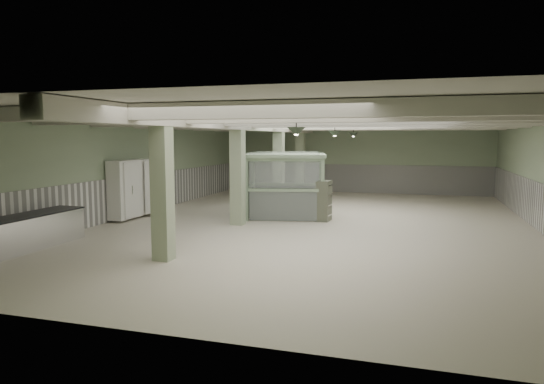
# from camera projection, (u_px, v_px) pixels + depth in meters

# --- Properties ---
(floor) EXTENTS (20.00, 20.00, 0.00)m
(floor) POSITION_uv_depth(u_px,v_px,m) (317.00, 223.00, 16.61)
(floor) COLOR silver
(floor) RESTS_ON ground
(ceiling) EXTENTS (14.00, 20.00, 0.02)m
(ceiling) POSITION_uv_depth(u_px,v_px,m) (318.00, 117.00, 16.21)
(ceiling) COLOR beige
(ceiling) RESTS_ON wall_back
(wall_back) EXTENTS (14.00, 0.02, 3.60)m
(wall_back) POSITION_uv_depth(u_px,v_px,m) (354.00, 159.00, 25.93)
(wall_back) COLOR #96AA88
(wall_back) RESTS_ON floor
(wall_front) EXTENTS (14.00, 0.02, 3.60)m
(wall_front) POSITION_uv_depth(u_px,v_px,m) (177.00, 216.00, 6.89)
(wall_front) COLOR #96AA88
(wall_front) RESTS_ON floor
(wall_left) EXTENTS (0.02, 20.00, 3.60)m
(wall_left) POSITION_uv_depth(u_px,v_px,m) (136.00, 167.00, 18.42)
(wall_left) COLOR #96AA88
(wall_left) RESTS_ON floor
(wainscot_left) EXTENTS (0.05, 19.90, 1.50)m
(wainscot_left) POSITION_uv_depth(u_px,v_px,m) (138.00, 195.00, 18.53)
(wainscot_left) COLOR white
(wainscot_left) RESTS_ON floor
(wainscot_back) EXTENTS (13.90, 0.05, 1.50)m
(wainscot_back) POSITION_uv_depth(u_px,v_px,m) (354.00, 179.00, 26.02)
(wainscot_back) COLOR white
(wainscot_back) RESTS_ON floor
(girder) EXTENTS (0.45, 19.90, 0.40)m
(girder) POSITION_uv_depth(u_px,v_px,m) (247.00, 125.00, 16.95)
(girder) COLOR beige
(girder) RESTS_ON ceiling
(beam_a) EXTENTS (13.90, 0.35, 0.32)m
(beam_a) POSITION_uv_depth(u_px,v_px,m) (239.00, 110.00, 9.09)
(beam_a) COLOR beige
(beam_a) RESTS_ON ceiling
(beam_b) EXTENTS (13.90, 0.35, 0.32)m
(beam_b) POSITION_uv_depth(u_px,v_px,m) (276.00, 116.00, 11.47)
(beam_b) COLOR beige
(beam_b) RESTS_ON ceiling
(beam_c) EXTENTS (13.90, 0.35, 0.32)m
(beam_c) POSITION_uv_depth(u_px,v_px,m) (300.00, 120.00, 13.85)
(beam_c) COLOR beige
(beam_c) RESTS_ON ceiling
(beam_d) EXTENTS (13.90, 0.35, 0.32)m
(beam_d) POSITION_uv_depth(u_px,v_px,m) (318.00, 123.00, 16.23)
(beam_d) COLOR beige
(beam_d) RESTS_ON ceiling
(beam_e) EXTENTS (13.90, 0.35, 0.32)m
(beam_e) POSITION_uv_depth(u_px,v_px,m) (331.00, 125.00, 18.61)
(beam_e) COLOR beige
(beam_e) RESTS_ON ceiling
(beam_f) EXTENTS (13.90, 0.35, 0.32)m
(beam_f) POSITION_uv_depth(u_px,v_px,m) (341.00, 126.00, 20.99)
(beam_f) COLOR beige
(beam_f) RESTS_ON ceiling
(beam_g) EXTENTS (13.90, 0.35, 0.32)m
(beam_g) POSITION_uv_depth(u_px,v_px,m) (348.00, 127.00, 23.37)
(beam_g) COLOR beige
(beam_g) RESTS_ON ceiling
(column_a) EXTENTS (0.42, 0.42, 3.60)m
(column_a) POSITION_uv_depth(u_px,v_px,m) (162.00, 185.00, 11.42)
(column_a) COLOR #A0B08E
(column_a) RESTS_ON floor
(column_b) EXTENTS (0.42, 0.42, 3.60)m
(column_b) POSITION_uv_depth(u_px,v_px,m) (238.00, 171.00, 16.18)
(column_b) COLOR #A0B08E
(column_b) RESTS_ON floor
(column_c) EXTENTS (0.42, 0.42, 3.60)m
(column_c) POSITION_uv_depth(u_px,v_px,m) (279.00, 164.00, 20.93)
(column_c) COLOR #A0B08E
(column_c) RESTS_ON floor
(column_d) EXTENTS (0.42, 0.42, 3.60)m
(column_d) POSITION_uv_depth(u_px,v_px,m) (300.00, 160.00, 24.74)
(column_d) COLOR #A0B08E
(column_d) RESTS_ON floor
(pendant_front) EXTENTS (0.44, 0.44, 0.22)m
(pendant_front) POSITION_uv_depth(u_px,v_px,m) (296.00, 132.00, 11.37)
(pendant_front) COLOR #2E3C2D
(pendant_front) RESTS_ON ceiling
(pendant_mid) EXTENTS (0.44, 0.44, 0.22)m
(pendant_mid) POSITION_uv_depth(u_px,v_px,m) (335.00, 134.00, 16.61)
(pendant_mid) COLOR #2E3C2D
(pendant_mid) RESTS_ON ceiling
(pendant_back) EXTENTS (0.44, 0.44, 0.22)m
(pendant_back) POSITION_uv_depth(u_px,v_px,m) (353.00, 135.00, 21.36)
(pendant_back) COLOR #2E3C2D
(pendant_back) RESTS_ON ceiling
(walkin_cooler) EXTENTS (0.94, 2.24, 2.06)m
(walkin_cooler) POSITION_uv_depth(u_px,v_px,m) (133.00, 190.00, 17.56)
(walkin_cooler) COLOR white
(walkin_cooler) RESTS_ON floor
(guard_booth) EXTENTS (3.38, 3.05, 2.39)m
(guard_booth) POSITION_uv_depth(u_px,v_px,m) (286.00, 173.00, 17.90)
(guard_booth) COLOR #8BA584
(guard_booth) RESTS_ON floor
(filing_cabinet) EXTENTS (0.51, 0.69, 1.42)m
(filing_cabinet) POSITION_uv_depth(u_px,v_px,m) (323.00, 201.00, 17.05)
(filing_cabinet) COLOR #5F6453
(filing_cabinet) RESTS_ON floor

